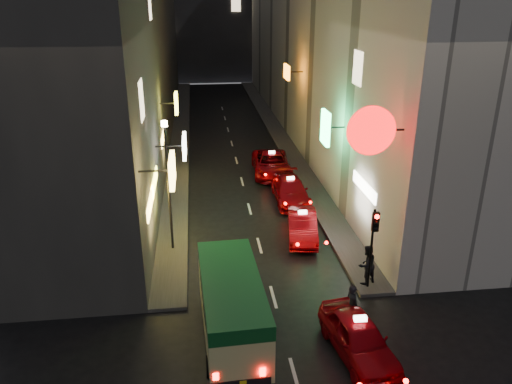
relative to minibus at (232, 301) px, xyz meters
name	(u,v)px	position (x,y,z in m)	size (l,w,h in m)	color
building_left	(127,27)	(-6.14, 27.85, 7.44)	(7.60, 52.00, 18.00)	#393733
building_right	(323,26)	(9.86, 27.85, 7.44)	(8.22, 52.00, 18.00)	beige
sidewalk_left	(180,135)	(-2.39, 27.86, -1.48)	(1.50, 52.00, 0.15)	#4C4946
sidewalk_right	(277,132)	(6.11, 27.86, -1.48)	(1.50, 52.00, 0.15)	#4C4946
minibus	(232,301)	(0.00, 0.00, 0.00)	(2.23, 5.81, 2.47)	#CAC77E
taxi_near	(359,335)	(4.19, -1.41, -0.76)	(2.78, 5.28, 1.77)	maroon
taxi_second	(302,224)	(4.10, 7.46, -0.79)	(2.69, 5.07, 1.71)	maroon
taxi_third	(290,188)	(4.40, 12.26, -0.77)	(2.09, 4.99, 1.75)	maroon
taxi_far	(272,162)	(3.99, 17.06, -0.69)	(2.49, 5.53, 1.90)	maroon
pedestrian_crossing	(352,302)	(4.48, 0.31, -0.64)	(0.61, 0.39, 1.85)	black
pedestrian_sidewalk	(367,262)	(5.83, 2.72, -0.42)	(0.74, 0.46, 1.98)	black
traffic_light	(374,233)	(5.86, 2.33, 1.13)	(0.26, 0.43, 3.50)	black
lamp_post	(168,178)	(-2.34, 6.86, 2.16)	(0.28, 0.28, 6.22)	black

